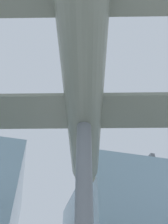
{
  "coord_description": "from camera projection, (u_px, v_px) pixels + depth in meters",
  "views": [
    {
      "loc": [
        -1.73,
        -7.1,
        1.33
      ],
      "look_at": [
        0.0,
        0.0,
        7.88
      ],
      "focal_mm": 35.0,
      "sensor_mm": 36.0,
      "label": 1
    }
  ],
  "objects": [
    {
      "name": "suspended_airplane",
      "position": [
        84.0,
        113.0,
        9.89
      ],
      "size": [
        21.81,
        12.6,
        2.82
      ],
      "rotation": [
        0.0,
        0.0,
        -0.25
      ],
      "color": "slate",
      "rests_on": "support_pylon_central"
    },
    {
      "name": "support_pylon_central",
      "position": [
        84.0,
        214.0,
        6.91
      ],
      "size": [
        0.61,
        0.61,
        7.07
      ],
      "color": "slate",
      "rests_on": "ground_plane"
    }
  ]
}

